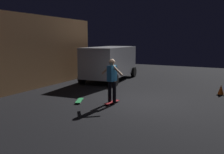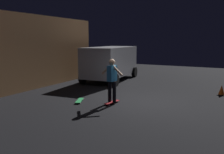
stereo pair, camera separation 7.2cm
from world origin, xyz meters
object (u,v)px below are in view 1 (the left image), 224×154
at_px(skateboard_ridden, 112,102).
at_px(skateboard_spare, 79,101).
at_px(traffic_cone, 221,90).
at_px(parked_van, 110,61).
at_px(skater, 112,77).

distance_m(skateboard_ridden, skateboard_spare, 1.33).
xyz_separation_m(skateboard_ridden, skateboard_spare, (-0.37, 1.28, 0.00)).
bearing_deg(traffic_cone, parked_van, 78.59).
bearing_deg(skateboard_spare, parked_van, 14.64).
height_order(parked_van, traffic_cone, parked_van).
bearing_deg(parked_van, skateboard_ridden, -151.40).
bearing_deg(skateboard_spare, skateboard_ridden, -73.95).
distance_m(skateboard_spare, skater, 1.65).
bearing_deg(parked_van, skater, -151.40).
bearing_deg(skater, parked_van, 28.60).
bearing_deg(traffic_cone, skateboard_spare, 128.47).
relative_size(skater, traffic_cone, 3.63).
relative_size(parked_van, traffic_cone, 10.36).
bearing_deg(skater, skateboard_spare, 106.05).
relative_size(parked_van, skater, 2.85).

